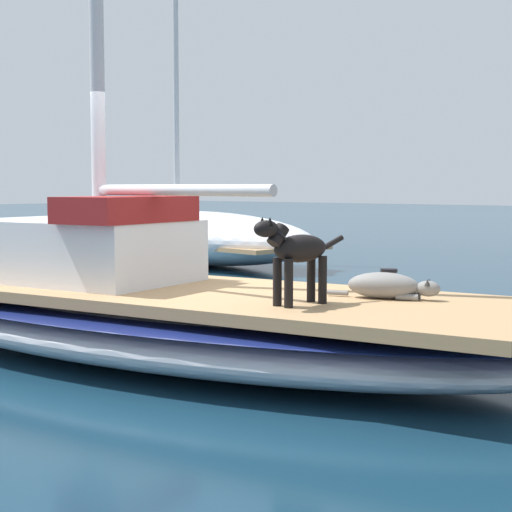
# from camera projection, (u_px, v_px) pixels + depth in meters

# --- Properties ---
(ground_plane) EXTENTS (120.00, 120.00, 0.00)m
(ground_plane) POSITION_uv_depth(u_px,v_px,m) (175.00, 358.00, 7.48)
(ground_plane) COLOR #143347
(sailboat_main) EXTENTS (3.67, 7.55, 0.66)m
(sailboat_main) POSITION_uv_depth(u_px,v_px,m) (174.00, 322.00, 7.45)
(sailboat_main) COLOR #B2B7C1
(sailboat_main) RESTS_ON ground
(cabin_house) EXTENTS (1.74, 2.43, 0.84)m
(cabin_house) POSITION_uv_depth(u_px,v_px,m) (83.00, 246.00, 7.96)
(cabin_house) COLOR silver
(cabin_house) RESTS_ON sailboat_main
(dog_black) EXTENTS (0.94, 0.30, 0.70)m
(dog_black) POSITION_uv_depth(u_px,v_px,m) (296.00, 252.00, 6.29)
(dog_black) COLOR black
(dog_black) RESTS_ON sailboat_main
(dog_grey) EXTENTS (0.45, 0.92, 0.22)m
(dog_grey) POSITION_uv_depth(u_px,v_px,m) (388.00, 286.00, 6.68)
(dog_grey) COLOR gray
(dog_grey) RESTS_ON sailboat_main
(deck_winch) EXTENTS (0.16, 0.16, 0.21)m
(deck_winch) POSITION_uv_depth(u_px,v_px,m) (389.00, 281.00, 7.09)
(deck_winch) COLOR #B7B7BC
(deck_winch) RESTS_ON sailboat_main
(moored_boat_starboard_side) EXTENTS (3.16, 6.64, 6.91)m
(moored_boat_starboard_side) POSITION_uv_depth(u_px,v_px,m) (196.00, 236.00, 16.62)
(moored_boat_starboard_side) COLOR white
(moored_boat_starboard_side) RESTS_ON ground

